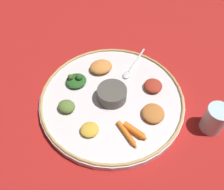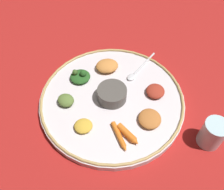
{
  "view_description": "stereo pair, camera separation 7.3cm",
  "coord_description": "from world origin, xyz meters",
  "px_view_note": "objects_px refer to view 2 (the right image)",
  "views": [
    {
      "loc": [
        -0.17,
        0.41,
        0.62
      ],
      "look_at": [
        0.0,
        0.0,
        0.04
      ],
      "focal_mm": 38.57,
      "sensor_mm": 36.0,
      "label": 1
    },
    {
      "loc": [
        -0.24,
        0.38,
        0.62
      ],
      "look_at": [
        0.0,
        0.0,
        0.04
      ],
      "focal_mm": 38.57,
      "sensor_mm": 36.0,
      "label": 2
    }
  ],
  "objects_px": {
    "drinking_glass": "(212,135)",
    "carrot_outer": "(128,134)",
    "spoon": "(137,71)",
    "carrot_near_spoon": "(119,136)",
    "center_bowl": "(112,94)",
    "greens_pile": "(80,76)"
  },
  "relations": [
    {
      "from": "carrot_near_spoon",
      "to": "drinking_glass",
      "type": "bearing_deg",
      "value": -148.13
    },
    {
      "from": "spoon",
      "to": "drinking_glass",
      "type": "relative_size",
      "value": 1.87
    },
    {
      "from": "center_bowl",
      "to": "greens_pile",
      "type": "xyz_separation_m",
      "value": [
        0.13,
        -0.01,
        -0.01
      ]
    },
    {
      "from": "center_bowl",
      "to": "carrot_outer",
      "type": "bearing_deg",
      "value": 140.15
    },
    {
      "from": "center_bowl",
      "to": "greens_pile",
      "type": "height_order",
      "value": "center_bowl"
    },
    {
      "from": "spoon",
      "to": "carrot_near_spoon",
      "type": "distance_m",
      "value": 0.26
    },
    {
      "from": "center_bowl",
      "to": "carrot_outer",
      "type": "height_order",
      "value": "center_bowl"
    },
    {
      "from": "carrot_near_spoon",
      "to": "drinking_glass",
      "type": "distance_m",
      "value": 0.25
    },
    {
      "from": "spoon",
      "to": "drinking_glass",
      "type": "distance_m",
      "value": 0.31
    },
    {
      "from": "spoon",
      "to": "carrot_near_spoon",
      "type": "relative_size",
      "value": 1.95
    },
    {
      "from": "greens_pile",
      "to": "drinking_glass",
      "type": "relative_size",
      "value": 1.06
    },
    {
      "from": "carrot_near_spoon",
      "to": "drinking_glass",
      "type": "xyz_separation_m",
      "value": [
        -0.21,
        -0.13,
        0.01
      ]
    },
    {
      "from": "carrot_near_spoon",
      "to": "carrot_outer",
      "type": "relative_size",
      "value": 1.05
    },
    {
      "from": "spoon",
      "to": "carrot_outer",
      "type": "distance_m",
      "value": 0.25
    },
    {
      "from": "drinking_glass",
      "to": "greens_pile",
      "type": "bearing_deg",
      "value": 1.96
    },
    {
      "from": "greens_pile",
      "to": "carrot_near_spoon",
      "type": "relative_size",
      "value": 1.11
    },
    {
      "from": "center_bowl",
      "to": "carrot_outer",
      "type": "distance_m",
      "value": 0.14
    },
    {
      "from": "spoon",
      "to": "carrot_near_spoon",
      "type": "xyz_separation_m",
      "value": [
        -0.08,
        0.25,
        0.0
      ]
    },
    {
      "from": "greens_pile",
      "to": "center_bowl",
      "type": "bearing_deg",
      "value": 174.39
    },
    {
      "from": "drinking_glass",
      "to": "carrot_outer",
      "type": "bearing_deg",
      "value": 30.85
    },
    {
      "from": "center_bowl",
      "to": "drinking_glass",
      "type": "bearing_deg",
      "value": -174.77
    },
    {
      "from": "center_bowl",
      "to": "carrot_outer",
      "type": "relative_size",
      "value": 1.13
    }
  ]
}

